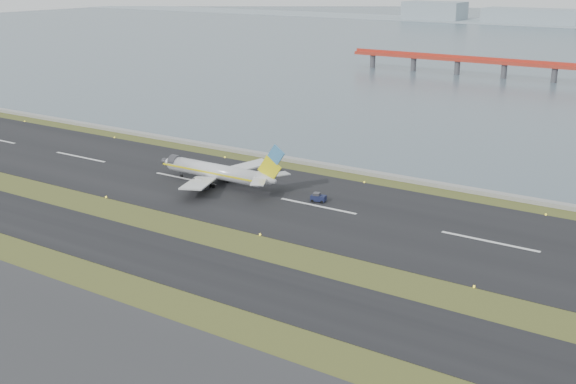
{
  "coord_description": "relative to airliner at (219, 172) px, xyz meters",
  "views": [
    {
      "loc": [
        81.08,
        -103.49,
        52.25
      ],
      "look_at": [
        -2.86,
        22.0,
        5.04
      ],
      "focal_mm": 45.0,
      "sensor_mm": 36.0,
      "label": 1
    }
  ],
  "objects": [
    {
      "name": "pushback_tug",
      "position": [
        27.62,
        2.34,
        -2.39
      ],
      "size": [
        3.77,
        2.66,
        2.21
      ],
      "rotation": [
        0.0,
        0.0,
        0.21
      ],
      "color": "#151A3A",
      "rests_on": "ground"
    },
    {
      "name": "seawall",
      "position": [
        29.31,
        29.49,
        -2.96
      ],
      "size": [
        1000.0,
        2.5,
        1.0
      ],
      "primitive_type": "cube",
      "color": "#979691",
      "rests_on": "ground"
    },
    {
      "name": "runway_strip",
      "position": [
        29.31,
        -0.51,
        -3.41
      ],
      "size": [
        1000.0,
        45.0,
        0.1
      ],
      "primitive_type": "cube",
      "color": "black",
      "rests_on": "ground"
    },
    {
      "name": "taxiway_strip",
      "position": [
        29.31,
        -42.51,
        -3.41
      ],
      "size": [
        1000.0,
        18.0,
        0.1
      ],
      "primitive_type": "cube",
      "color": "black",
      "rests_on": "ground"
    },
    {
      "name": "airliner",
      "position": [
        0.0,
        0.0,
        0.0
      ],
      "size": [
        38.52,
        32.89,
        12.8
      ],
      "color": "silver",
      "rests_on": "ground"
    },
    {
      "name": "ground",
      "position": [
        29.31,
        -30.51,
        -3.46
      ],
      "size": [
        1000.0,
        1000.0,
        0.0
      ],
      "primitive_type": "plane",
      "color": "#35491A",
      "rests_on": "ground"
    }
  ]
}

